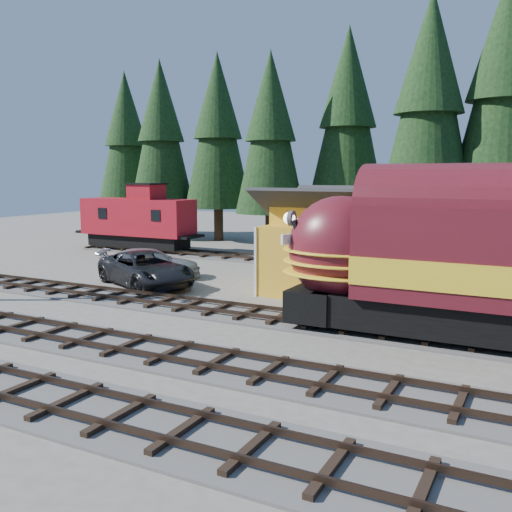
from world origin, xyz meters
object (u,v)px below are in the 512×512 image
at_px(pickup_truck_a, 146,269).
at_px(pickup_truck_b, 150,263).
at_px(depot, 396,236).
at_px(caboose, 138,220).

xyz_separation_m(pickup_truck_a, pickup_truck_b, (-1.33, 2.05, -0.09)).
bearing_deg(pickup_truck_a, pickup_truck_b, 58.06).
distance_m(depot, pickup_truck_b, 13.92).
bearing_deg(caboose, pickup_truck_b, -47.93).
relative_size(pickup_truck_a, pickup_truck_b, 1.15).
bearing_deg(depot, caboose, 160.92).
bearing_deg(depot, pickup_truck_a, -164.59).
bearing_deg(pickup_truck_b, depot, -111.83).
relative_size(caboose, pickup_truck_b, 1.61).
distance_m(caboose, pickup_truck_b, 12.03).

